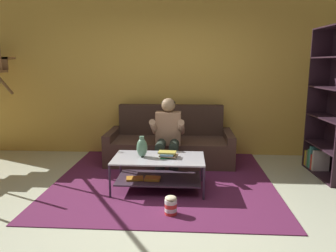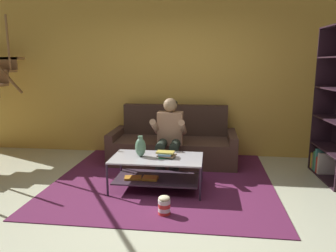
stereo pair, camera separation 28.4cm
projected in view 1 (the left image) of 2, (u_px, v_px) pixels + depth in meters
ground at (162, 211)px, 3.69m from camera, size 16.80×16.80×0.00m
back_partition at (173, 74)px, 5.82m from camera, size 8.40×0.12×2.90m
couch at (170, 144)px, 5.49m from camera, size 2.06×0.89×0.93m
person_seated_center at (168, 133)px, 4.90m from camera, size 0.50×0.58×1.12m
coffee_table at (158, 168)px, 4.25m from camera, size 1.17×0.66×0.44m
area_rug at (164, 176)px, 4.80m from camera, size 3.00×3.20×0.01m
vase at (142, 147)px, 4.24m from camera, size 0.14×0.14×0.27m
book_stack at (168, 154)px, 4.23m from camera, size 0.26×0.22×0.08m
bookshelf at (334, 113)px, 4.72m from camera, size 0.38×1.01×2.15m
popcorn_tub at (171, 205)px, 3.57m from camera, size 0.13×0.13×0.22m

